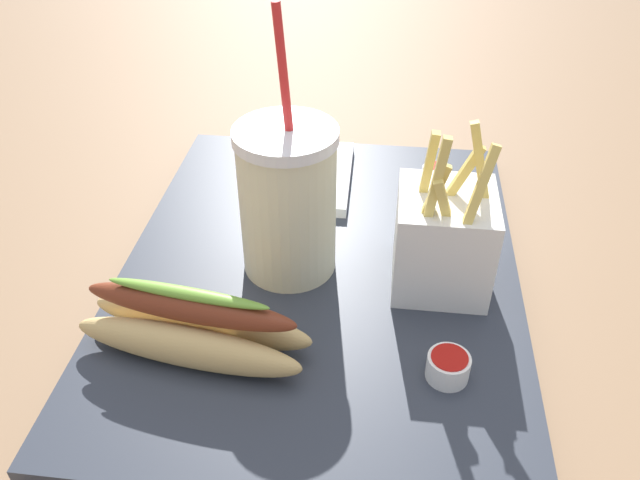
# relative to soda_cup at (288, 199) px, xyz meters

# --- Properties ---
(ground_plane) EXTENTS (2.40, 2.40, 0.02)m
(ground_plane) POSITION_rel_soda_cup_xyz_m (0.00, 0.03, -0.10)
(ground_plane) COLOR #8C6B4C
(food_tray) EXTENTS (0.47, 0.36, 0.02)m
(food_tray) POSITION_rel_soda_cup_xyz_m (0.00, 0.03, -0.08)
(food_tray) COLOR #2D333D
(food_tray) RESTS_ON ground_plane
(soda_cup) EXTENTS (0.09, 0.09, 0.24)m
(soda_cup) POSITION_rel_soda_cup_xyz_m (0.00, 0.00, 0.00)
(soda_cup) COLOR beige
(soda_cup) RESTS_ON food_tray
(fries_basket) EXTENTS (0.08, 0.08, 0.16)m
(fries_basket) POSITION_rel_soda_cup_xyz_m (0.01, 0.13, -0.02)
(fries_basket) COLOR white
(fries_basket) RESTS_ON food_tray
(hot_dog_1) EXTENTS (0.08, 0.19, 0.06)m
(hot_dog_1) POSITION_rel_soda_cup_xyz_m (0.12, -0.06, -0.04)
(hot_dog_1) COLOR tan
(hot_dog_1) RESTS_ON food_tray
(ketchup_cup_1) EXTENTS (0.03, 0.03, 0.02)m
(ketchup_cup_1) POSITION_rel_soda_cup_xyz_m (0.12, 0.14, -0.06)
(ketchup_cup_1) COLOR white
(ketchup_cup_1) RESTS_ON food_tray
(ketchup_cup_2) EXTENTS (0.03, 0.03, 0.02)m
(ketchup_cup_2) POSITION_rel_soda_cup_xyz_m (-0.16, 0.14, -0.06)
(ketchup_cup_2) COLOR white
(ketchup_cup_2) RESTS_ON food_tray
(napkin_stack) EXTENTS (0.14, 0.10, 0.01)m
(napkin_stack) POSITION_rel_soda_cup_xyz_m (-0.14, -0.01, -0.06)
(napkin_stack) COLOR white
(napkin_stack) RESTS_ON food_tray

